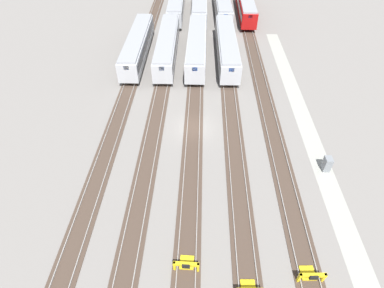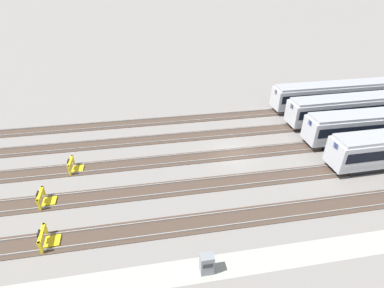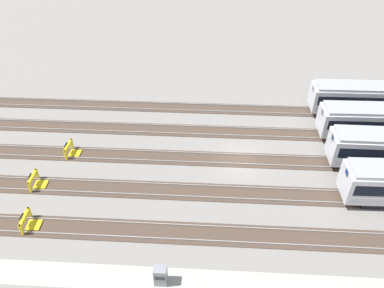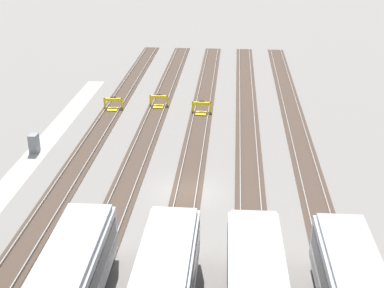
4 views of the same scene
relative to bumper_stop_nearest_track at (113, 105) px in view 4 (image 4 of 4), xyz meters
name	(u,v)px [view 4 (image 4 of 4)]	position (x,y,z in m)	size (l,w,h in m)	color
ground_plane	(187,192)	(17.25, 9.27, -0.51)	(400.00, 400.00, 0.00)	gray
service_walkway	(10,185)	(17.25, -4.19, -0.51)	(54.00, 2.00, 0.01)	#9E9E93
rail_track_nearest	(64,187)	(17.25, -0.01, -0.47)	(90.00, 2.23, 0.21)	#47382D
rail_track_near_inner	(125,189)	(17.25, 4.63, -0.47)	(90.00, 2.23, 0.21)	#47382D
rail_track_middle	(187,191)	(17.25, 9.27, -0.47)	(90.00, 2.24, 0.21)	#47382D
rail_track_far_inner	(250,194)	(17.25, 13.91, -0.47)	(90.00, 2.23, 0.21)	#47382D
rail_track_farthest	(315,196)	(17.25, 18.55, -0.47)	(90.00, 2.23, 0.21)	#47382D
bumper_stop_nearest_track	(113,105)	(0.00, 0.00, 0.00)	(1.38, 2.01, 1.22)	yellow
bumper_stop_near_inner_track	(159,102)	(-1.22, 4.64, 0.00)	(1.37, 2.01, 1.22)	yellow
bumper_stop_middle_track	(201,109)	(0.50, 9.26, 0.00)	(1.37, 2.01, 1.22)	yellow
electrical_cabinet	(34,143)	(11.16, -4.39, 0.29)	(0.90, 0.73, 1.60)	gray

